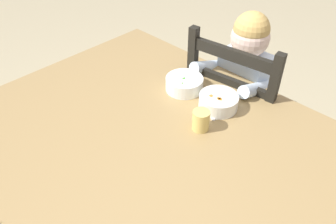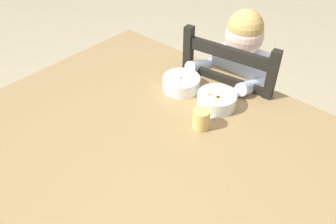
{
  "view_description": "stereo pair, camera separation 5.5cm",
  "coord_description": "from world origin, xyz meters",
  "px_view_note": "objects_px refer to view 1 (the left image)",
  "views": [
    {
      "loc": [
        0.66,
        -0.6,
        1.53
      ],
      "look_at": [
        -0.01,
        0.09,
        0.76
      ],
      "focal_mm": 36.33,
      "sensor_mm": 36.0,
      "label": 1
    },
    {
      "loc": [
        0.62,
        -0.64,
        1.53
      ],
      "look_at": [
        -0.01,
        0.09,
        0.76
      ],
      "focal_mm": 36.33,
      "sensor_mm": 36.0,
      "label": 2
    }
  ],
  "objects_px": {
    "child_figure": "(240,82)",
    "drinking_cup": "(201,120)",
    "spoon": "(206,105)",
    "dining_chair": "(237,113)",
    "bowl_of_peas": "(184,83)",
    "bowl_of_carrots": "(218,101)",
    "dining_table": "(154,152)"
  },
  "relations": [
    {
      "from": "spoon",
      "to": "child_figure",
      "type": "bearing_deg",
      "value": 98.85
    },
    {
      "from": "child_figure",
      "to": "bowl_of_peas",
      "type": "xyz_separation_m",
      "value": [
        -0.09,
        -0.29,
        0.09
      ]
    },
    {
      "from": "child_figure",
      "to": "dining_chair",
      "type": "bearing_deg",
      "value": 55.17
    },
    {
      "from": "dining_chair",
      "to": "child_figure",
      "type": "distance_m",
      "value": 0.19
    },
    {
      "from": "dining_chair",
      "to": "bowl_of_peas",
      "type": "distance_m",
      "value": 0.42
    },
    {
      "from": "dining_table",
      "to": "child_figure",
      "type": "xyz_separation_m",
      "value": [
        -0.02,
        0.58,
        0.02
      ]
    },
    {
      "from": "dining_table",
      "to": "bowl_of_carrots",
      "type": "distance_m",
      "value": 0.32
    },
    {
      "from": "bowl_of_peas",
      "to": "spoon",
      "type": "bearing_deg",
      "value": -10.3
    },
    {
      "from": "bowl_of_peas",
      "to": "spoon",
      "type": "relative_size",
      "value": 1.24
    },
    {
      "from": "bowl_of_carrots",
      "to": "dining_table",
      "type": "bearing_deg",
      "value": -102.61
    },
    {
      "from": "bowl_of_carrots",
      "to": "drinking_cup",
      "type": "relative_size",
      "value": 1.99
    },
    {
      "from": "child_figure",
      "to": "bowl_of_peas",
      "type": "height_order",
      "value": "child_figure"
    },
    {
      "from": "bowl_of_peas",
      "to": "bowl_of_carrots",
      "type": "height_order",
      "value": "same"
    },
    {
      "from": "dining_table",
      "to": "bowl_of_peas",
      "type": "height_order",
      "value": "bowl_of_peas"
    },
    {
      "from": "dining_table",
      "to": "drinking_cup",
      "type": "relative_size",
      "value": 17.97
    },
    {
      "from": "child_figure",
      "to": "drinking_cup",
      "type": "relative_size",
      "value": 12.64
    },
    {
      "from": "drinking_cup",
      "to": "bowl_of_peas",
      "type": "bearing_deg",
      "value": 145.66
    },
    {
      "from": "dining_chair",
      "to": "spoon",
      "type": "xyz_separation_m",
      "value": [
        0.04,
        -0.33,
        0.25
      ]
    },
    {
      "from": "drinking_cup",
      "to": "dining_table",
      "type": "bearing_deg",
      "value": -123.21
    },
    {
      "from": "bowl_of_carrots",
      "to": "spoon",
      "type": "distance_m",
      "value": 0.05
    },
    {
      "from": "child_figure",
      "to": "bowl_of_carrots",
      "type": "bearing_deg",
      "value": -72.97
    },
    {
      "from": "dining_chair",
      "to": "drinking_cup",
      "type": "xyz_separation_m",
      "value": [
        0.11,
        -0.44,
        0.29
      ]
    },
    {
      "from": "dining_table",
      "to": "drinking_cup",
      "type": "distance_m",
      "value": 0.21
    },
    {
      "from": "dining_table",
      "to": "dining_chair",
      "type": "height_order",
      "value": "dining_chair"
    },
    {
      "from": "dining_table",
      "to": "drinking_cup",
      "type": "height_order",
      "value": "drinking_cup"
    },
    {
      "from": "dining_chair",
      "to": "bowl_of_peas",
      "type": "xyz_separation_m",
      "value": [
        -0.1,
        -0.3,
        0.28
      ]
    },
    {
      "from": "child_figure",
      "to": "bowl_of_peas",
      "type": "bearing_deg",
      "value": -107.03
    },
    {
      "from": "bowl_of_carrots",
      "to": "spoon",
      "type": "height_order",
      "value": "bowl_of_carrots"
    },
    {
      "from": "bowl_of_carrots",
      "to": "spoon",
      "type": "relative_size",
      "value": 1.21
    },
    {
      "from": "child_figure",
      "to": "spoon",
      "type": "distance_m",
      "value": 0.33
    },
    {
      "from": "spoon",
      "to": "dining_chair",
      "type": "bearing_deg",
      "value": 97.49
    },
    {
      "from": "child_figure",
      "to": "drinking_cup",
      "type": "bearing_deg",
      "value": -74.57
    }
  ]
}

